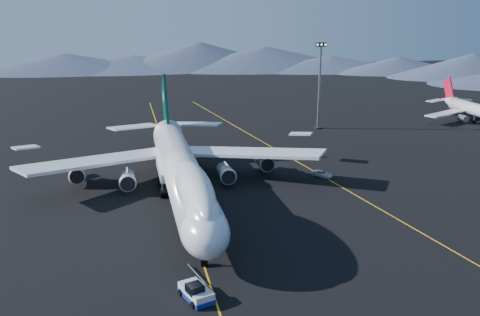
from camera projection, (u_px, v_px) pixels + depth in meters
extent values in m
plane|color=black|center=(182.00, 200.00, 96.96)|extent=(500.00, 500.00, 0.00)
cube|color=#ECB00D|center=(182.00, 200.00, 96.96)|extent=(0.25, 220.00, 0.01)
cube|color=#ECB00D|center=(319.00, 174.00, 112.54)|extent=(28.08, 198.09, 0.01)
cone|color=#3F4962|center=(66.00, 61.00, 305.05)|extent=(100.00, 100.00, 12.00)
cone|color=#3F4962|center=(200.00, 58.00, 321.62)|extent=(100.00, 100.00, 12.00)
cone|color=#3F4962|center=(330.00, 59.00, 313.53)|extent=(100.00, 100.00, 12.00)
cone|color=#3F4962|center=(473.00, 65.00, 281.68)|extent=(100.00, 100.00, 12.00)
cylinder|color=silver|center=(181.00, 171.00, 95.48)|extent=(6.50, 56.00, 6.50)
ellipsoid|color=silver|center=(205.00, 231.00, 69.10)|extent=(6.50, 10.40, 6.50)
ellipsoid|color=silver|center=(195.00, 190.00, 77.39)|extent=(5.13, 25.16, 5.85)
cube|color=black|center=(207.00, 229.00, 66.89)|extent=(3.60, 1.61, 1.29)
cone|color=silver|center=(166.00, 128.00, 126.36)|extent=(6.50, 12.00, 6.50)
cube|color=#03362C|center=(181.00, 174.00, 96.66)|extent=(6.24, 60.00, 1.10)
cube|color=silver|center=(178.00, 168.00, 100.95)|extent=(7.50, 13.00, 1.60)
cube|color=silver|center=(100.00, 161.00, 103.44)|extent=(30.62, 23.28, 2.83)
cube|color=silver|center=(246.00, 153.00, 109.40)|extent=(30.62, 23.28, 2.83)
cylinder|color=slate|center=(127.00, 179.00, 101.44)|extent=(2.90, 5.50, 2.90)
cylinder|color=slate|center=(78.00, 172.00, 105.61)|extent=(2.90, 5.50, 2.90)
cylinder|color=slate|center=(226.00, 173.00, 105.34)|extent=(2.90, 5.50, 2.90)
cylinder|color=slate|center=(264.00, 161.00, 113.42)|extent=(2.90, 5.50, 2.90)
cube|color=#03362C|center=(165.00, 108.00, 124.09)|extent=(0.55, 14.11, 15.94)
cube|color=silver|center=(133.00, 127.00, 126.13)|extent=(12.39, 9.47, 0.98)
cube|color=silver|center=(196.00, 124.00, 129.21)|extent=(12.39, 9.47, 0.98)
cylinder|color=black|center=(204.00, 262.00, 71.85)|extent=(0.90, 1.10, 1.10)
cube|color=silver|center=(196.00, 292.00, 63.52)|extent=(3.96, 5.47, 1.23)
cube|color=navy|center=(196.00, 296.00, 63.63)|extent=(4.14, 5.71, 0.56)
cube|color=black|center=(196.00, 285.00, 63.28)|extent=(2.29, 2.29, 1.01)
cone|color=silver|center=(448.00, 101.00, 179.64)|extent=(3.88, 7.14, 3.88)
cube|color=silver|center=(445.00, 113.00, 164.41)|extent=(17.14, 11.57, 0.36)
cylinder|color=slate|center=(463.00, 118.00, 163.27)|extent=(1.94, 3.57, 1.94)
cube|color=#B9112C|center=(449.00, 89.00, 179.09)|extent=(0.36, 6.96, 8.22)
imported|color=silver|center=(322.00, 174.00, 110.56)|extent=(4.19, 4.95, 1.26)
cylinder|color=black|center=(318.00, 128.00, 156.59)|extent=(2.29, 2.29, 0.38)
cylinder|color=slate|center=(319.00, 88.00, 153.49)|extent=(0.67, 0.67, 23.85)
cube|color=black|center=(321.00, 45.00, 150.26)|extent=(3.05, 0.76, 1.14)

